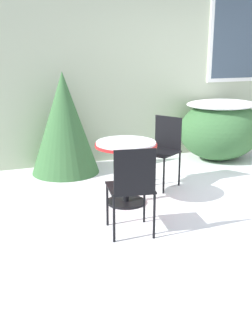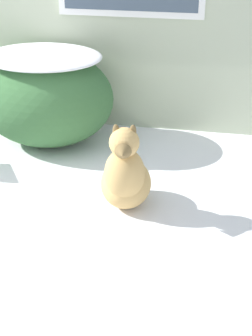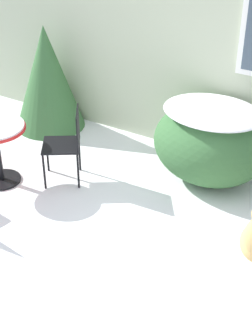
# 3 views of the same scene
# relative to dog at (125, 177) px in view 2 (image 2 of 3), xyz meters

# --- Properties ---
(shrub_left) EXTENTS (1.31, 1.07, 0.92)m
(shrub_left) POSITION_rel_dog_xyz_m (-0.97, 1.05, 0.22)
(shrub_left) COLOR #386638
(shrub_left) RESTS_ON ground_plane
(dog) EXTENTS (0.44, 0.69, 0.75)m
(dog) POSITION_rel_dog_xyz_m (0.00, 0.00, 0.00)
(dog) COLOR tan
(dog) RESTS_ON ground_plane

